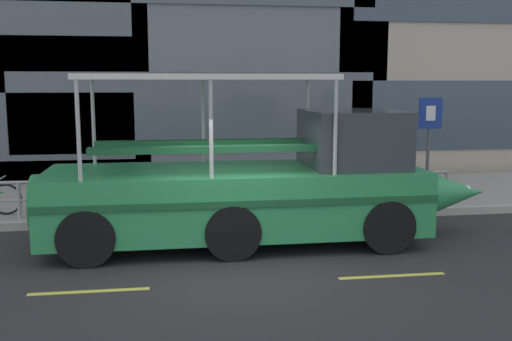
% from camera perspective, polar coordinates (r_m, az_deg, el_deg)
% --- Properties ---
extents(ground_plane, '(120.00, 120.00, 0.00)m').
position_cam_1_polar(ground_plane, '(10.39, -1.67, -9.04)').
color(ground_plane, '#2B2B2D').
extents(sidewalk, '(32.00, 4.80, 0.18)m').
position_cam_1_polar(sidewalk, '(15.77, -4.17, -2.62)').
color(sidewalk, '#99968E').
rests_on(sidewalk, ground_plane).
extents(curb_edge, '(32.00, 0.18, 0.18)m').
position_cam_1_polar(curb_edge, '(13.34, -3.31, -4.67)').
color(curb_edge, '#B2ADA3').
rests_on(curb_edge, ground_plane).
extents(lane_centreline, '(25.80, 0.12, 0.01)m').
position_cam_1_polar(lane_centreline, '(9.46, -0.92, -10.81)').
color(lane_centreline, '#DBD64C').
rests_on(lane_centreline, ground_plane).
extents(curb_guardrail, '(11.98, 0.09, 0.83)m').
position_cam_1_polar(curb_guardrail, '(13.51, -5.31, -1.70)').
color(curb_guardrail, '#9EA0A8').
rests_on(curb_guardrail, sidewalk).
extents(parking_sign, '(0.60, 0.12, 2.58)m').
position_cam_1_polar(parking_sign, '(15.18, 16.35, 3.64)').
color(parking_sign, '#4C4F54').
rests_on(parking_sign, sidewalk).
extents(duck_tour_boat, '(8.97, 2.51, 3.27)m').
position_cam_1_polar(duck_tour_boat, '(11.55, 0.59, -1.62)').
color(duck_tour_boat, '#2D9351').
rests_on(duck_tour_boat, ground_plane).
extents(pedestrian_near_bow, '(0.45, 0.21, 1.57)m').
position_cam_1_polar(pedestrian_near_bow, '(14.89, 10.48, 0.64)').
color(pedestrian_near_bow, '#47423D').
rests_on(pedestrian_near_bow, sidewalk).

